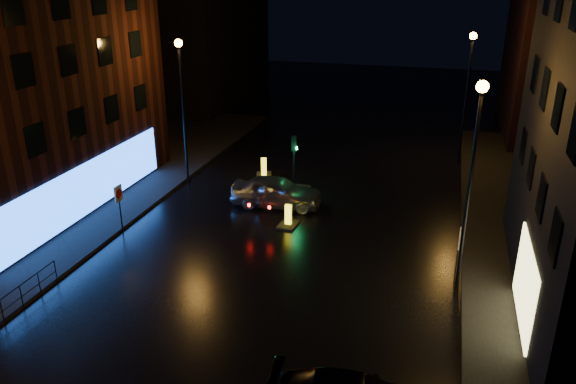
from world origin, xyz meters
name	(u,v)px	position (x,y,z in m)	size (l,w,h in m)	color
ground	(220,344)	(0.00, 0.00, 0.00)	(120.00, 120.00, 0.00)	black
pavement_left	(33,208)	(-14.00, 8.00, 0.07)	(12.00, 44.00, 0.15)	black
building_far_left	(200,25)	(-16.00, 35.00, 7.00)	(8.00, 16.00, 14.00)	black
building_far_right	(568,54)	(15.00, 32.00, 6.00)	(8.00, 14.00, 12.00)	black
street_lamp_lfar	(182,90)	(-7.80, 14.00, 5.56)	(0.44, 0.44, 8.37)	black
street_lamp_rnear	(473,157)	(7.80, 6.00, 5.56)	(0.44, 0.44, 8.37)	black
street_lamp_rfar	(468,79)	(7.80, 22.00, 5.56)	(0.44, 0.44, 8.37)	black
traffic_signal	(294,185)	(-1.20, 14.00, 0.50)	(1.40, 2.40, 3.45)	black
guard_railing	(1,306)	(-8.00, -1.00, 0.74)	(0.05, 6.04, 1.00)	black
silver_hatchback	(277,192)	(-1.63, 12.03, 0.83)	(1.95, 4.85, 1.65)	#B1B4B9
bollard_near	(288,221)	(-0.34, 9.79, 0.24)	(0.94, 1.34, 1.11)	black
bollard_far	(264,173)	(-3.71, 16.15, 0.26)	(1.30, 1.59, 1.20)	black
road_sign_left	(119,198)	(-7.90, 6.85, 1.81)	(0.08, 0.59, 2.42)	black
road_sign_right	(459,243)	(7.71, 6.54, 1.76)	(0.09, 0.57, 2.35)	black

